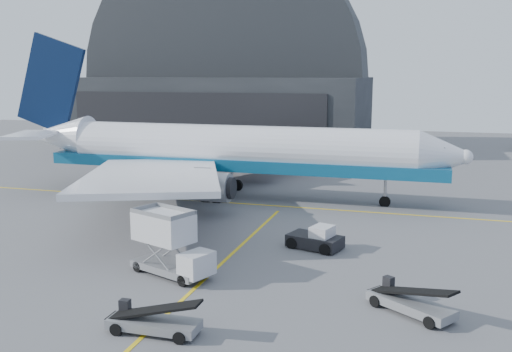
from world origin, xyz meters
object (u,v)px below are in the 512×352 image
(catering_truck, at_px, (169,244))
(pushback_tug, at_px, (316,239))
(belt_loader_b, at_px, (410,302))
(belt_loader_a, at_px, (153,322))
(airliner, at_px, (221,150))

(catering_truck, height_order, pushback_tug, catering_truck)
(belt_loader_b, bearing_deg, belt_loader_a, -118.59)
(pushback_tug, distance_m, belt_loader_b, 12.12)
(catering_truck, bearing_deg, pushback_tug, 67.77)
(catering_truck, distance_m, belt_loader_b, 15.06)
(pushback_tug, bearing_deg, belt_loader_b, -37.97)
(catering_truck, height_order, belt_loader_a, catering_truck)
(belt_loader_a, relative_size, belt_loader_b, 1.01)
(catering_truck, bearing_deg, belt_loader_a, -48.71)
(catering_truck, xyz_separation_m, belt_loader_b, (14.89, -1.80, -1.40))
(airliner, bearing_deg, pushback_tug, -49.81)
(airliner, height_order, catering_truck, airliner)
(airliner, distance_m, belt_loader_a, 32.49)
(airliner, bearing_deg, belt_loader_b, -51.83)
(pushback_tug, bearing_deg, airliner, 147.37)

